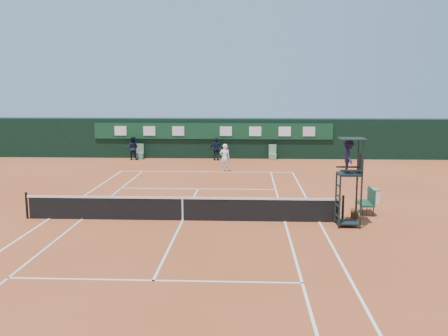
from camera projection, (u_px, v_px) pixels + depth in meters
The scene contains 14 objects.
ground at pixel (183, 220), 20.15m from camera, with size 90.00×90.00×0.00m, color #B3522A.
court_lines at pixel (183, 220), 20.15m from camera, with size 11.05×23.85×0.01m.
tennis_net at pixel (183, 208), 20.07m from camera, with size 12.90×0.10×1.10m.
back_wall at pixel (213, 138), 38.40m from camera, with size 40.00×1.65×3.00m.
linesman_chair_left at pixel (140, 155), 37.59m from camera, with size 0.55×0.50×1.15m.
linesman_chair_right at pixel (273, 156), 37.14m from camera, with size 0.55×0.50×1.15m.
umpire_chair at pixel (349, 163), 18.97m from camera, with size 0.96×0.95×3.42m.
player_bench at pixel (368, 200), 21.14m from camera, with size 0.56×1.20×1.10m.
tennis_bag at pixel (354, 214), 20.72m from camera, with size 0.31×0.71×0.27m, color black.
cooler at pixel (373, 196), 23.30m from camera, with size 0.57×0.57×0.65m.
tennis_ball at pixel (263, 192), 25.50m from camera, with size 0.06×0.06×0.06m, color #B8CD2F.
player at pixel (225, 158), 31.90m from camera, with size 0.65×0.43×1.78m, color white.
ball_kid_left at pixel (133, 148), 37.13m from camera, with size 0.85×0.66×1.75m, color black.
ball_kid_right at pixel (216, 149), 36.83m from camera, with size 0.99×0.41×1.68m, color black.
Camera 1 is at (2.56, -19.47, 5.28)m, focal length 40.00 mm.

